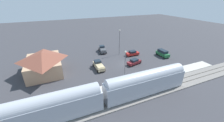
{
  "coord_description": "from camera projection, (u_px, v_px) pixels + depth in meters",
  "views": [
    {
      "loc": [
        -33.22,
        18.62,
        18.69
      ],
      "look_at": [
        1.53,
        3.5,
        1.0
      ],
      "focal_mm": 22.26,
      "sensor_mm": 36.0,
      "label": 1
    }
  ],
  "objects": [
    {
      "name": "pickup_charcoal",
      "position": [
        102.0,
        49.0,
        51.04
      ],
      "size": [
        5.67,
        3.24,
        2.14
      ],
      "color": "#47494F",
      "rests_on": "ground"
    },
    {
      "name": "pickup_tan",
      "position": [
        99.0,
        65.0,
        39.17
      ],
      "size": [
        5.41,
        2.49,
        2.14
      ],
      "color": "#C6B284",
      "rests_on": "ground"
    },
    {
      "name": "station_building",
      "position": [
        44.0,
        62.0,
        36.35
      ],
      "size": [
        12.02,
        9.11,
        5.78
      ],
      "color": "tan",
      "rests_on": "ground"
    },
    {
      "name": "railway_track",
      "position": [
        155.0,
        89.0,
        30.57
      ],
      "size": [
        4.8,
        70.0,
        0.3
      ],
      "color": "slate",
      "rests_on": "ground"
    },
    {
      "name": "ground_plane",
      "position": [
        125.0,
        64.0,
        42.24
      ],
      "size": [
        200.0,
        200.0,
        0.0
      ],
      "primitive_type": "plane",
      "color": "#38383D"
    },
    {
      "name": "suv_green",
      "position": [
        163.0,
        53.0,
        47.32
      ],
      "size": [
        4.92,
        2.44,
        2.22
      ],
      "color": "#236638",
      "rests_on": "ground"
    },
    {
      "name": "pedestrian_on_platform",
      "position": [
        118.0,
        81.0,
        31.51
      ],
      "size": [
        0.36,
        0.36,
        1.71
      ],
      "color": "brown",
      "rests_on": "platform"
    },
    {
      "name": "light_pole_lot_center",
      "position": [
        119.0,
        40.0,
        47.02
      ],
      "size": [
        0.44,
        0.44,
        8.73
      ],
      "color": "#515156",
      "rests_on": "ground"
    },
    {
      "name": "light_pole_near_platform",
      "position": [
        125.0,
        62.0,
        32.88
      ],
      "size": [
        0.44,
        0.44,
        7.38
      ],
      "color": "#515156",
      "rests_on": "ground"
    },
    {
      "name": "sedan_red",
      "position": [
        132.0,
        53.0,
        47.96
      ],
      "size": [
        1.84,
        4.5,
        1.74
      ],
      "color": "red",
      "rests_on": "ground"
    },
    {
      "name": "platform",
      "position": [
        144.0,
        80.0,
        33.87
      ],
      "size": [
        3.2,
        46.0,
        0.3
      ],
      "color": "#B7B2A8",
      "rests_on": "ground"
    },
    {
      "name": "sedan_maroon",
      "position": [
        134.0,
        62.0,
        41.62
      ],
      "size": [
        2.85,
        4.81,
        1.74
      ],
      "color": "maroon",
      "rests_on": "ground"
    },
    {
      "name": "passenger_train",
      "position": [
        45.0,
        108.0,
        21.61
      ],
      "size": [
        2.93,
        56.04,
        4.98
      ],
      "color": "#ADB2BC",
      "rests_on": "railway_track"
    }
  ]
}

